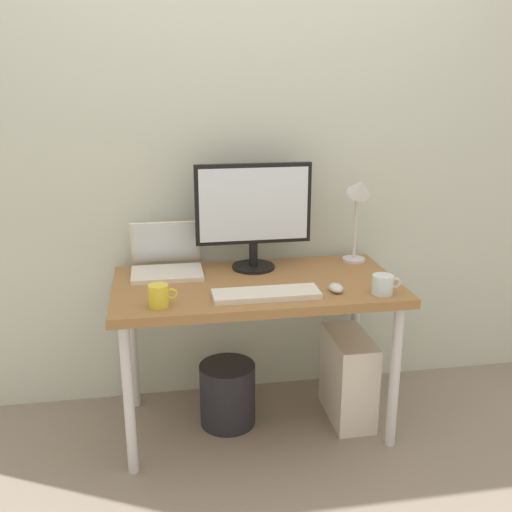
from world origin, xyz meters
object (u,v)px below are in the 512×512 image
desk (256,297)px  monitor (253,210)px  desk_lamp (359,200)px  glass_cup (383,285)px  laptop (166,260)px  mouse (336,288)px  coffee_mug (159,296)px  keyboard (266,294)px  wastebasket (228,394)px  computer_tower (348,377)px

desk → monitor: (0.02, 0.19, 0.35)m
desk_lamp → glass_cup: desk_lamp is taller
laptop → mouse: (0.69, -0.39, -0.04)m
monitor → coffee_mug: monitor is taller
keyboard → mouse: size_ratio=4.89×
monitor → glass_cup: 0.68m
desk → glass_cup: (0.49, -0.23, 0.11)m
desk_lamp → mouse: (-0.21, -0.37, -0.29)m
desk → glass_cup: bearing=-25.0°
keyboard → wastebasket: 0.63m
coffee_mug → wastebasket: 0.72m
laptop → wastebasket: 0.69m
monitor → coffee_mug: bearing=-137.6°
laptop → computer_tower: (0.83, -0.22, -0.56)m
desk → computer_tower: (0.44, -0.01, -0.43)m
mouse → coffee_mug: (-0.73, -0.04, 0.03)m
desk_lamp → laptop: bearing=178.7°
keyboard → wastebasket: keyboard is taller
desk → coffee_mug: coffee_mug is taller
wastebasket → computer_tower: bearing=-4.3°
desk → keyboard: 0.20m
monitor → wastebasket: 0.87m
computer_tower → laptop: bearing=164.9°
desk → mouse: mouse is taller
keyboard → computer_tower: keyboard is taller
mouse → computer_tower: size_ratio=0.21×
mouse → glass_cup: size_ratio=0.73×
wastebasket → desk_lamp: bearing=13.8°
desk_lamp → keyboard: desk_lamp is taller
monitor → laptop: size_ratio=1.67×
mouse → computer_tower: 0.56m
glass_cup → computer_tower: size_ratio=0.29×
keyboard → glass_cup: bearing=-5.6°
mouse → monitor: bearing=128.5°
laptop → coffee_mug: 0.43m
desk_lamp → mouse: desk_lamp is taller
desk_lamp → mouse: bearing=-120.1°
monitor → laptop: 0.46m
glass_cup → wastebasket: size_ratio=0.41×
keyboard → monitor: bearing=88.6°
desk → desk_lamp: desk_lamp is taller
desk_lamp → wastebasket: bearing=-166.2°
monitor → mouse: monitor is taller
keyboard → glass_cup: size_ratio=3.56×
wastebasket → desk: bearing=-13.9°
glass_cup → wastebasket: (-0.62, 0.26, -0.60)m
desk_lamp → coffee_mug: size_ratio=3.81×
monitor → keyboard: size_ratio=1.21×
desk → keyboard: keyboard is taller
coffee_mug → desk_lamp: bearing=23.2°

